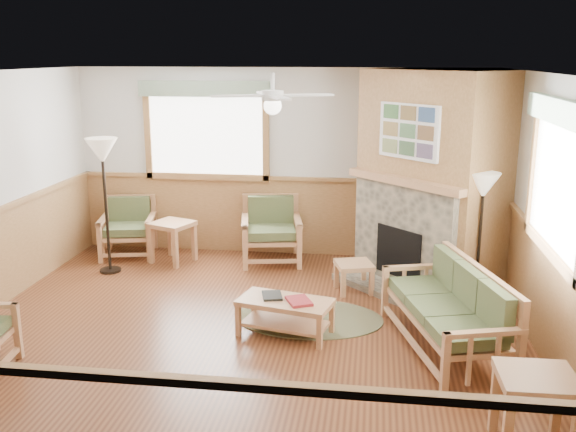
# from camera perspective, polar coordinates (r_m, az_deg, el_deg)

# --- Properties ---
(floor) EXTENTS (6.00, 6.00, 0.01)m
(floor) POSITION_cam_1_polar(r_m,az_deg,el_deg) (6.85, -4.18, -10.75)
(floor) COLOR brown
(floor) RESTS_ON ground
(ceiling) EXTENTS (6.00, 6.00, 0.01)m
(ceiling) POSITION_cam_1_polar(r_m,az_deg,el_deg) (6.21, -4.64, 12.51)
(ceiling) COLOR white
(ceiling) RESTS_ON floor
(wall_back) EXTENTS (6.00, 0.02, 2.70)m
(wall_back) POSITION_cam_1_polar(r_m,az_deg,el_deg) (9.29, -0.53, 4.74)
(wall_back) COLOR silver
(wall_back) RESTS_ON floor
(wall_front) EXTENTS (6.00, 0.02, 2.70)m
(wall_front) POSITION_cam_1_polar(r_m,az_deg,el_deg) (3.67, -14.37, -10.90)
(wall_front) COLOR silver
(wall_front) RESTS_ON floor
(wall_right) EXTENTS (0.02, 6.00, 2.70)m
(wall_right) POSITION_cam_1_polar(r_m,az_deg,el_deg) (6.48, 22.53, -0.56)
(wall_right) COLOR silver
(wall_right) RESTS_ON floor
(wainscot) EXTENTS (6.00, 6.00, 1.10)m
(wainscot) POSITION_cam_1_polar(r_m,az_deg,el_deg) (6.63, -4.27, -6.40)
(wainscot) COLOR #9E7041
(wainscot) RESTS_ON floor
(fireplace) EXTENTS (3.11, 3.11, 2.70)m
(fireplace) POSITION_cam_1_polar(r_m,az_deg,el_deg) (8.29, 12.68, 3.24)
(fireplace) COLOR #9E7041
(fireplace) RESTS_ON floor
(window_back) EXTENTS (1.90, 0.16, 1.50)m
(window_back) POSITION_cam_1_polar(r_m,az_deg,el_deg) (9.35, -7.42, 11.96)
(window_back) COLOR white
(window_back) RESTS_ON wall_back
(window_right) EXTENTS (0.16, 1.90, 1.50)m
(window_right) POSITION_cam_1_polar(r_m,az_deg,el_deg) (6.10, 23.69, 9.75)
(window_right) COLOR white
(window_right) RESTS_ON wall_right
(ceiling_fan) EXTENTS (1.59, 1.59, 0.36)m
(ceiling_fan) POSITION_cam_1_polar(r_m,az_deg,el_deg) (6.45, -1.39, 12.26)
(ceiling_fan) COLOR white
(ceiling_fan) RESTS_ON ceiling
(sofa) EXTENTS (1.97, 1.23, 0.84)m
(sofa) POSITION_cam_1_polar(r_m,az_deg,el_deg) (6.62, 13.78, -8.03)
(sofa) COLOR tan
(sofa) RESTS_ON floor
(armchair_back_left) EXTENTS (0.89, 0.89, 0.84)m
(armchair_back_left) POSITION_cam_1_polar(r_m,az_deg,el_deg) (9.63, -14.05, -1.02)
(armchair_back_left) COLOR tan
(armchair_back_left) RESTS_ON floor
(armchair_back_right) EXTENTS (0.95, 0.95, 0.91)m
(armchair_back_right) POSITION_cam_1_polar(r_m,az_deg,el_deg) (9.06, -1.48, -1.31)
(armchair_back_right) COLOR tan
(armchair_back_right) RESTS_ON floor
(coffee_table) EXTENTS (1.05, 0.70, 0.39)m
(coffee_table) POSITION_cam_1_polar(r_m,az_deg,el_deg) (6.82, -0.25, -8.97)
(coffee_table) COLOR tan
(coffee_table) RESTS_ON floor
(end_table_chairs) EXTENTS (0.67, 0.66, 0.58)m
(end_table_chairs) POSITION_cam_1_polar(r_m,az_deg,el_deg) (9.23, -10.20, -2.29)
(end_table_chairs) COLOR tan
(end_table_chairs) RESTS_ON floor
(end_table_sofa) EXTENTS (0.57, 0.55, 0.62)m
(end_table_sofa) POSITION_cam_1_polar(r_m,az_deg,el_deg) (5.27, 21.01, -16.03)
(end_table_sofa) COLOR tan
(end_table_sofa) RESTS_ON floor
(footstool) EXTENTS (0.54, 0.54, 0.38)m
(footstool) POSITION_cam_1_polar(r_m,az_deg,el_deg) (8.04, 5.87, -5.43)
(footstool) COLOR tan
(footstool) RESTS_ON floor
(braided_rug) EXTENTS (2.19, 2.19, 0.01)m
(braided_rug) POSITION_cam_1_polar(r_m,az_deg,el_deg) (7.28, 1.87, -9.06)
(braided_rug) COLOR brown
(braided_rug) RESTS_ON floor
(floor_lamp_left) EXTENTS (0.51, 0.51, 1.83)m
(floor_lamp_left) POSITION_cam_1_polar(r_m,az_deg,el_deg) (8.86, -15.89, 0.86)
(floor_lamp_left) COLOR black
(floor_lamp_left) RESTS_ON floor
(floor_lamp_right) EXTENTS (0.48, 0.48, 1.60)m
(floor_lamp_right) POSITION_cam_1_polar(r_m,az_deg,el_deg) (7.68, 16.66, -2.11)
(floor_lamp_right) COLOR black
(floor_lamp_right) RESTS_ON floor
(book_red) EXTENTS (0.33, 0.36, 0.03)m
(book_red) POSITION_cam_1_polar(r_m,az_deg,el_deg) (6.67, 0.98, -7.44)
(book_red) COLOR maroon
(book_red) RESTS_ON coffee_table
(book_dark) EXTENTS (0.26, 0.31, 0.03)m
(book_dark) POSITION_cam_1_polar(r_m,az_deg,el_deg) (6.82, -1.42, -6.99)
(book_dark) COLOR black
(book_dark) RESTS_ON coffee_table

